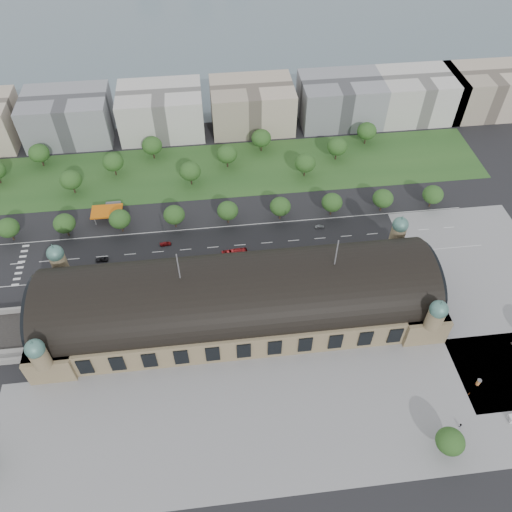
{
  "coord_description": "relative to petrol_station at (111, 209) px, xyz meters",
  "views": [
    {
      "loc": [
        -6.77,
        -114.94,
        158.41
      ],
      "look_at": [
        8.76,
        17.77,
        14.0
      ],
      "focal_mm": 35.0,
      "sensor_mm": 36.0,
      "label": 1
    }
  ],
  "objects": [
    {
      "name": "tree_belt_5",
      "position": [
        18.91,
        41.72,
        5.1
      ],
      "size": [
        10.4,
        10.4,
        12.48
      ],
      "color": "#2D2116",
      "rests_on": "ground"
    },
    {
      "name": "tree_belt_8",
      "position": [
        75.91,
        41.72,
        5.1
      ],
      "size": [
        10.4,
        10.4,
        12.48
      ],
      "color": "#2D2116",
      "rests_on": "ground"
    },
    {
      "name": "pedestrian_4",
      "position": [
        121.7,
        -118.52,
        -1.98
      ],
      "size": [
        1.37,
        1.03,
        1.94
      ],
      "primitive_type": "imported",
      "rotation": [
        0.0,
        0.0,
        3.59
      ],
      "color": "gray",
      "rests_on": "ground"
    },
    {
      "name": "lake",
      "position": [
        53.91,
        232.72,
        -2.95
      ],
      "size": [
        700.0,
        320.0,
        0.08
      ],
      "primitive_type": "cube",
      "color": "slate",
      "rests_on": "ground"
    },
    {
      "name": "station",
      "position": [
        53.91,
        -65.28,
        7.33
      ],
      "size": [
        150.0,
        48.4,
        44.3
      ],
      "color": "#867753",
      "rests_on": "ground"
    },
    {
      "name": "tree_row_8",
      "position": [
        125.91,
        -12.28,
        4.48
      ],
      "size": [
        9.6,
        9.6,
        11.52
      ],
      "color": "#2D2116",
      "rests_on": "ground"
    },
    {
      "name": "traffic_car_2",
      "position": [
        -1.86,
        -29.65,
        -2.21
      ],
      "size": [
        5.36,
        2.53,
        1.48
      ],
      "primitive_type": "imported",
      "rotation": [
        0.0,
        0.0,
        -1.58
      ],
      "color": "black",
      "rests_on": "ground"
    },
    {
      "name": "plaza_east",
      "position": [
        156.91,
        -65.28,
        -2.95
      ],
      "size": [
        56.0,
        100.0,
        0.12
      ],
      "primitive_type": "cube",
      "color": "gray",
      "rests_on": "ground"
    },
    {
      "name": "tree_belt_10",
      "position": [
        113.91,
        29.72,
        5.1
      ],
      "size": [
        10.4,
        10.4,
        12.48
      ],
      "color": "#2D2116",
      "rests_on": "ground"
    },
    {
      "name": "pedestrian_2",
      "position": [
        153.18,
        -90.16,
        -2.04
      ],
      "size": [
        0.91,
        1.02,
        1.83
      ],
      "primitive_type": "imported",
      "rotation": [
        0.0,
        0.0,
        2.14
      ],
      "color": "gray",
      "rests_on": "ground"
    },
    {
      "name": "tree_row_3",
      "position": [
        5.91,
        -12.28,
        4.48
      ],
      "size": [
        9.6,
        9.6,
        11.52
      ],
      "color": "#2D2116",
      "rests_on": "ground"
    },
    {
      "name": "pedestrian_1",
      "position": [
        129.27,
        -107.88,
        -2.11
      ],
      "size": [
        0.63,
        0.73,
        1.68
      ],
      "primitive_type": "imported",
      "rotation": [
        0.0,
        0.0,
        1.11
      ],
      "color": "gray",
      "rests_on": "ground"
    },
    {
      "name": "bus_west",
      "position": [
        55.05,
        -33.28,
        -1.39
      ],
      "size": [
        11.39,
        3.48,
        3.13
      ],
      "primitive_type": "imported",
      "rotation": [
        0.0,
        0.0,
        1.65
      ],
      "color": "red",
      "rests_on": "ground"
    },
    {
      "name": "tree_row_5",
      "position": [
        53.91,
        -12.28,
        4.48
      ],
      "size": [
        9.6,
        9.6,
        11.52
      ],
      "color": "#2D2116",
      "rests_on": "ground"
    },
    {
      "name": "office_7",
      "position": [
        208.91,
        67.72,
        9.05
      ],
      "size": [
        45.0,
        32.0,
        24.0
      ],
      "primitive_type": "cube",
      "color": "#C0AD97",
      "rests_on": "ground"
    },
    {
      "name": "plaza_south",
      "position": [
        63.91,
        -109.28,
        -2.95
      ],
      "size": [
        190.0,
        48.0,
        0.12
      ],
      "primitive_type": "cube",
      "color": "gray",
      "rests_on": "ground"
    },
    {
      "name": "parked_car_0",
      "position": [
        -3.25,
        -40.67,
        -2.17
      ],
      "size": [
        5.0,
        3.31,
        1.56
      ],
      "primitive_type": "imported",
      "rotation": [
        0.0,
        0.0,
        -1.18
      ],
      "color": "black",
      "rests_on": "ground"
    },
    {
      "name": "office_3",
      "position": [
        23.91,
        67.72,
        9.05
      ],
      "size": [
        45.0,
        32.0,
        24.0
      ],
      "primitive_type": "cube",
      "color": "beige",
      "rests_on": "ground"
    },
    {
      "name": "parked_car_3",
      "position": [
        16.69,
        -40.28,
        -2.3
      ],
      "size": [
        4.05,
        3.3,
        1.3
      ],
      "primitive_type": "imported",
      "rotation": [
        0.0,
        0.0,
        -1.02
      ],
      "color": "#57595F",
      "rests_on": "ground"
    },
    {
      "name": "ground",
      "position": [
        53.91,
        -65.28,
        -2.95
      ],
      "size": [
        900.0,
        900.0,
        0.0
      ],
      "primitive_type": "plane",
      "color": "black",
      "rests_on": "ground"
    },
    {
      "name": "tree_row_2",
      "position": [
        -18.09,
        -12.28,
        4.48
      ],
      "size": [
        9.6,
        9.6,
        11.52
      ],
      "color": "#2D2116",
      "rests_on": "ground"
    },
    {
      "name": "parked_car_2",
      "position": [
        -16.39,
        -40.28,
        -2.26
      ],
      "size": [
        5.12,
        3.44,
        1.38
      ],
      "primitive_type": "imported",
      "rotation": [
        0.0,
        0.0,
        -1.22
      ],
      "color": "#1A2A49",
      "rests_on": "ground"
    },
    {
      "name": "tree_belt_6",
      "position": [
        37.91,
        17.72,
        5.1
      ],
      "size": [
        10.4,
        10.4,
        12.48
      ],
      "color": "#2D2116",
      "rests_on": "ground"
    },
    {
      "name": "bus_mid",
      "position": [
        55.27,
        -38.28,
        -1.2
      ],
      "size": [
        12.7,
        3.47,
        3.51
      ],
      "primitive_type": "imported",
      "rotation": [
        0.0,
        0.0,
        1.53
      ],
      "color": "silver",
      "rests_on": "ground"
    },
    {
      "name": "tree_belt_11",
      "position": [
        132.91,
        41.72,
        5.1
      ],
      "size": [
        10.4,
        10.4,
        12.48
      ],
      "color": "#2D2116",
      "rests_on": "ground"
    },
    {
      "name": "tree_row_7",
      "position": [
        101.91,
        -12.28,
        4.48
      ],
      "size": [
        9.6,
        9.6,
        11.52
      ],
      "color": "#2D2116",
      "rests_on": "ground"
    },
    {
      "name": "traffic_car_6",
      "position": [
        130.19,
        -27.12,
        -2.16
      ],
      "size": [
        5.92,
        3.24,
        1.57
      ],
      "primitive_type": "imported",
      "rotation": [
        0.0,
        0.0,
        -1.68
      ],
      "color": "silver",
      "rests_on": "ground"
    },
    {
      "name": "petrol_station",
      "position": [
        0.0,
        0.0,
        0.0
      ],
      "size": [
        14.0,
        13.0,
        5.05
      ],
      "color": "#CD600C",
      "rests_on": "ground"
    },
    {
      "name": "bus_east",
      "position": [
        62.13,
        -36.49,
        -1.17
      ],
      "size": [
        12.84,
        3.42,
        3.55
      ],
      "primitive_type": "imported",
      "rotation": [
        0.0,
        0.0,
        1.61
      ],
      "color": "beige",
      "rests_on": "ground"
    },
    {
      "name": "office_5",
      "position": [
        123.91,
        67.72,
        9.05
      ],
      "size": [
        45.0,
        32.0,
        24.0
      ],
      "primitive_type": "cube",
      "color": "gray",
      "rests_on": "ground"
    },
    {
      "name": "office_4",
      "position": [
        73.91,
        67.72,
        9.05
      ],
      "size": [
        45.0,
        32.0,
        24.0
      ],
      "primitive_type": "cube",
      "color": "#C0AD97",
      "rests_on": "ground"
    },
    {
      "name": "tree_belt_9",
      "position": [
        94.91,
        17.72,
        5.1
      ],
      "size": [
        10.4,
        10.4,
        12.48
      ],
      "color": "#2D2116",
      "rests_on": "ground"
    },
    {
      "name": "advertising_column",
      "position": [
        133.91,
        -104.45,
        -1.43
      ],
      "size": [
        1.54,
        1.54,
        2.92
      ],
      "color": "#D53543",
      "rests_on": "ground"
    },
    {
      "name": "road_slab",
      "position": [
        33.91,
        -27.28,
        -2.95
      ],
      "size": [
        260.0,
        26.0,
        0.1
      ],
      "primitive_type": "cube",
      "color": "black",
      "rests_on": "ground"
    },
    {
      "name": "tree_row_4",
      "position": [
        29.91,
        -12.28,
        4.48
      ],
      "size": [
        9.6,
        9.6,
        11.52
      ],
      "color": "#2D2116",
      "rests_on": "ground"
    },
    {
      "name": "traffic_car_5",
      "position": [
        95.08,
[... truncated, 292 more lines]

